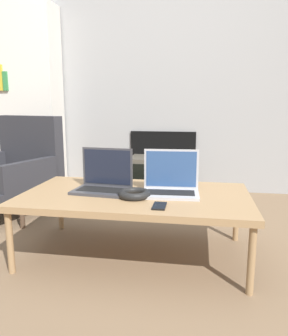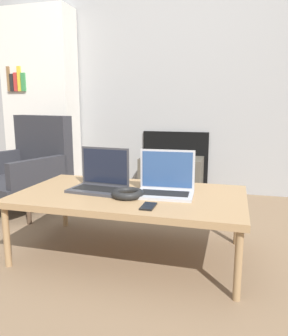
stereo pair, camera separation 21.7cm
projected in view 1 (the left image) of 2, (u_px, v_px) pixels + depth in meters
The scene contains 10 objects.
ground_plane at pixel (125, 280), 1.68m from camera, with size 14.00×14.00×0.00m, color #7A6047.
wall_back at pixel (166, 64), 3.30m from camera, with size 7.00×0.08×2.60m.
table at pixel (135, 198), 1.90m from camera, with size 1.31×0.72×0.38m.
laptop_left at pixel (104, 181), 1.95m from camera, with size 0.34×0.25×0.25m.
laptop_right at pixel (171, 184), 1.89m from camera, with size 0.33×0.23×0.25m.
headphones at pixel (134, 194), 1.81m from camera, with size 0.18×0.18×0.04m.
phone at pixel (160, 206), 1.65m from camera, with size 0.06×0.12×0.01m.
tv at pixel (161, 176), 3.28m from camera, with size 0.60×0.37×0.38m.
armchair at pixel (17, 167), 2.73m from camera, with size 0.83×0.82×0.79m.
bookshelf at pixel (24, 100), 3.41m from camera, with size 0.75×0.32×1.86m.
Camera 1 is at (0.35, -1.51, 0.88)m, focal length 35.00 mm.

